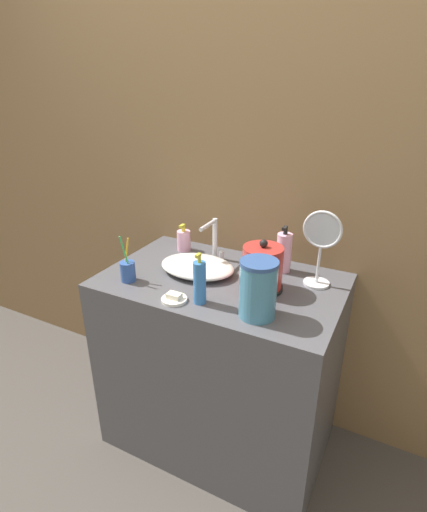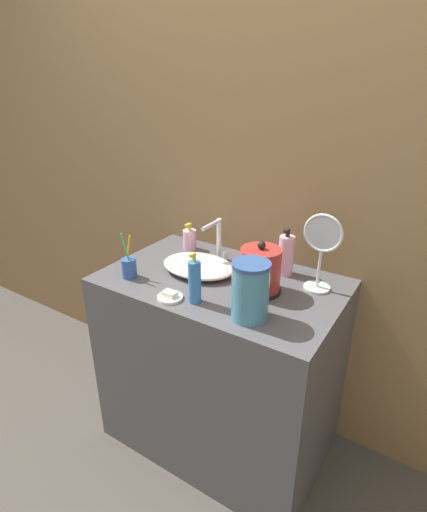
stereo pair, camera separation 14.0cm
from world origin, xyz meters
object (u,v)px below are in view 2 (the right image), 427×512
vanity_mirror (321,248)px  lotion_bottle (190,239)px  water_pitcher (250,291)px  faucet (218,238)px  toothbrush_cup (129,267)px  mouthwash_bottle (195,282)px  electric_kettle (260,272)px  shampoo_bottle (286,255)px

vanity_mirror → lotion_bottle: bearing=175.0°
lotion_bottle → water_pitcher: water_pitcher is taller
faucet → toothbrush_cup: toothbrush_cup is taller
toothbrush_cup → water_pitcher: water_pitcher is taller
toothbrush_cup → mouthwash_bottle: bearing=-3.2°
electric_kettle → mouthwash_bottle: bearing=-128.8°
electric_kettle → shampoo_bottle: electric_kettle is taller
shampoo_bottle → mouthwash_bottle: bearing=-115.4°
shampoo_bottle → vanity_mirror: 0.19m
toothbrush_cup → lotion_bottle: (0.04, 0.39, 0.01)m
toothbrush_cup → lotion_bottle: toothbrush_cup is taller
water_pitcher → vanity_mirror: bearing=68.6°
electric_kettle → lotion_bottle: size_ratio=1.57×
toothbrush_cup → shampoo_bottle: (0.54, 0.38, 0.04)m
shampoo_bottle → mouthwash_bottle: 0.45m
lotion_bottle → shampoo_bottle: 0.51m
lotion_bottle → vanity_mirror: bearing=-5.0°
electric_kettle → vanity_mirror: 0.25m
faucet → electric_kettle: electric_kettle is taller
faucet → electric_kettle: 0.34m
faucet → vanity_mirror: size_ratio=0.62×
faucet → toothbrush_cup: (-0.22, -0.35, -0.06)m
vanity_mirror → electric_kettle: bearing=-143.4°
mouthwash_bottle → water_pitcher: bearing=3.6°
toothbrush_cup → water_pitcher: 0.58m
water_pitcher → mouthwash_bottle: bearing=-176.4°
toothbrush_cup → shampoo_bottle: shampoo_bottle is taller
faucet → shampoo_bottle: shampoo_bottle is taller
electric_kettle → toothbrush_cup: 0.55m
electric_kettle → shampoo_bottle: bearing=82.8°
shampoo_bottle → lotion_bottle: bearing=179.8°
toothbrush_cup → lotion_bottle: bearing=84.4°
faucet → mouthwash_bottle: size_ratio=0.96×
faucet → lotion_bottle: 0.20m
lotion_bottle → mouthwash_bottle: size_ratio=0.67×
lotion_bottle → vanity_mirror: (0.67, -0.06, 0.13)m
water_pitcher → shampoo_bottle: bearing=94.8°
electric_kettle → vanity_mirror: vanity_mirror is taller
vanity_mirror → water_pitcher: vanity_mirror is taller
toothbrush_cup → electric_kettle: bearing=19.9°
toothbrush_cup → lotion_bottle: size_ratio=1.50×
shampoo_bottle → vanity_mirror: vanity_mirror is taller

